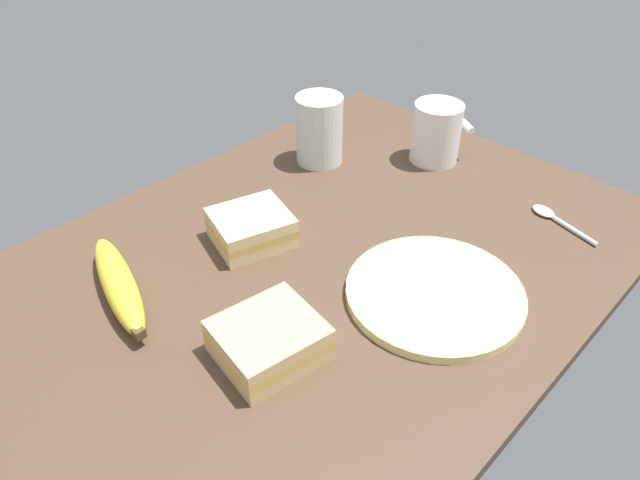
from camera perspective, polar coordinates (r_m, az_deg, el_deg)
tabletop at (r=78.97cm, az=-0.00°, el=-2.31°), size 90.00×64.00×2.00cm
plate_of_food at (r=73.52cm, az=11.04°, el=-5.08°), size 21.80×21.80×1.20cm
coffee_mug_black at (r=99.87cm, az=11.22°, el=10.23°), size 10.02×8.74×9.87cm
sandwich_main at (r=64.70cm, az=-4.97°, el=-9.64°), size 12.23×11.34×4.40cm
sandwich_side at (r=80.54cm, az=-6.67°, el=1.17°), size 12.27×11.62×4.40cm
glass_of_milk at (r=97.76cm, az=-0.07°, el=10.25°), size 7.70×7.70×11.27cm
banana at (r=75.51cm, az=-18.91°, el=-4.06°), size 9.50×19.83×3.80cm
spoon at (r=91.60cm, az=21.72°, el=2.01°), size 4.42×11.30×0.80cm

